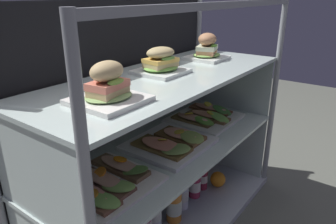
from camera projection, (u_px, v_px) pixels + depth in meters
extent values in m
cube|color=#B3BAC4|center=(168.00, 221.00, 1.50)|extent=(1.26, 0.50, 0.03)
cylinder|color=gray|center=(273.00, 100.00, 1.66)|extent=(0.03, 0.03, 1.01)
cylinder|color=gray|center=(197.00, 85.00, 1.92)|extent=(0.03, 0.03, 1.01)
cube|color=gray|center=(226.00, 5.00, 1.02)|extent=(1.23, 0.02, 0.02)
cube|color=black|center=(125.00, 111.00, 1.45)|extent=(1.20, 0.01, 0.98)
cube|color=silver|center=(228.00, 139.00, 1.88)|extent=(0.01, 0.44, 0.37)
cube|color=silver|center=(168.00, 148.00, 1.36)|extent=(1.22, 0.46, 0.02)
cube|color=silver|center=(37.00, 178.00, 0.85)|extent=(0.01, 0.44, 0.30)
cube|color=silver|center=(232.00, 83.00, 1.75)|extent=(0.01, 0.44, 0.30)
cube|color=silver|center=(168.00, 77.00, 1.25)|extent=(1.22, 0.46, 0.02)
cube|color=white|center=(109.00, 100.00, 0.93)|extent=(0.20, 0.20, 0.02)
ellipsoid|color=#90B76A|center=(109.00, 96.00, 0.92)|extent=(0.15, 0.13, 0.01)
cube|color=#E2BD81|center=(108.00, 92.00, 0.92)|extent=(0.12, 0.09, 0.02)
cube|color=#E57D63|center=(108.00, 85.00, 0.91)|extent=(0.12, 0.09, 0.02)
ellipsoid|color=#7CA23A|center=(116.00, 82.00, 0.88)|extent=(0.07, 0.04, 0.02)
ellipsoid|color=tan|center=(107.00, 71.00, 0.89)|extent=(0.12, 0.09, 0.06)
cube|color=white|center=(161.00, 72.00, 1.26)|extent=(0.18, 0.18, 0.01)
ellipsoid|color=#70AE48|center=(161.00, 67.00, 1.26)|extent=(0.15, 0.13, 0.02)
cube|color=#DABE80|center=(161.00, 65.00, 1.25)|extent=(0.13, 0.10, 0.02)
cube|color=#EEBC53|center=(161.00, 60.00, 1.25)|extent=(0.13, 0.11, 0.02)
ellipsoid|color=#68A544|center=(169.00, 58.00, 1.22)|extent=(0.08, 0.04, 0.01)
ellipsoid|color=tan|center=(161.00, 53.00, 1.24)|extent=(0.14, 0.11, 0.04)
cube|color=white|center=(207.00, 58.00, 1.53)|extent=(0.18, 0.18, 0.02)
ellipsoid|color=#82B254|center=(207.00, 55.00, 1.52)|extent=(0.14, 0.12, 0.02)
cube|color=tan|center=(207.00, 52.00, 1.52)|extent=(0.13, 0.11, 0.02)
cube|color=beige|center=(207.00, 48.00, 1.51)|extent=(0.14, 0.12, 0.02)
ellipsoid|color=#5C9B35|center=(214.00, 45.00, 1.49)|extent=(0.07, 0.05, 0.01)
ellipsoid|color=#AE7851|center=(207.00, 39.00, 1.50)|extent=(0.14, 0.12, 0.06)
cube|color=white|center=(103.00, 184.00, 1.08)|extent=(0.34, 0.31, 0.01)
cube|color=brown|center=(89.00, 196.00, 1.00)|extent=(0.08, 0.23, 0.01)
ellipsoid|color=#7EB452|center=(103.00, 200.00, 0.95)|extent=(0.10, 0.13, 0.03)
ellipsoid|color=#F49C86|center=(88.00, 192.00, 0.99)|extent=(0.07, 0.18, 0.02)
cylinder|color=orange|center=(92.00, 194.00, 0.96)|extent=(0.04, 0.04, 0.02)
cube|color=brown|center=(103.00, 182.00, 1.07)|extent=(0.08, 0.24, 0.01)
ellipsoid|color=#90BF5A|center=(118.00, 186.00, 1.02)|extent=(0.10, 0.14, 0.03)
ellipsoid|color=#E2A68A|center=(103.00, 178.00, 1.06)|extent=(0.07, 0.19, 0.02)
cylinder|color=orange|center=(100.00, 173.00, 1.08)|extent=(0.05, 0.06, 0.03)
cube|color=brown|center=(120.00, 167.00, 1.15)|extent=(0.08, 0.23, 0.02)
ellipsoid|color=#629342|center=(134.00, 170.00, 1.11)|extent=(0.09, 0.12, 0.05)
ellipsoid|color=#E1AA8F|center=(120.00, 164.00, 1.15)|extent=(0.07, 0.18, 0.02)
cylinder|color=orange|center=(120.00, 159.00, 1.16)|extent=(0.06, 0.06, 0.02)
cube|color=white|center=(170.00, 144.00, 1.36)|extent=(0.34, 0.31, 0.02)
cube|color=brown|center=(161.00, 147.00, 1.30)|extent=(0.12, 0.24, 0.01)
ellipsoid|color=#95B85D|center=(176.00, 149.00, 1.26)|extent=(0.13, 0.14, 0.03)
ellipsoid|color=#F5987B|center=(161.00, 144.00, 1.30)|extent=(0.10, 0.19, 0.02)
cylinder|color=yellow|center=(163.00, 140.00, 1.31)|extent=(0.05, 0.05, 0.02)
cube|color=brown|center=(180.00, 136.00, 1.39)|extent=(0.12, 0.21, 0.02)
ellipsoid|color=#90AD4F|center=(192.00, 137.00, 1.35)|extent=(0.11, 0.11, 0.04)
ellipsoid|color=#F4AA8D|center=(180.00, 133.00, 1.39)|extent=(0.10, 0.17, 0.02)
cylinder|color=yellow|center=(179.00, 132.00, 1.37)|extent=(0.05, 0.05, 0.01)
cube|color=white|center=(205.00, 118.00, 1.65)|extent=(0.34, 0.31, 0.01)
cube|color=brown|center=(193.00, 120.00, 1.59)|extent=(0.08, 0.22, 0.01)
ellipsoid|color=#61A238|center=(204.00, 121.00, 1.55)|extent=(0.07, 0.11, 0.03)
ellipsoid|color=#DEA78B|center=(193.00, 117.00, 1.58)|extent=(0.07, 0.17, 0.02)
cylinder|color=yellow|center=(189.00, 114.00, 1.60)|extent=(0.06, 0.06, 0.03)
cube|color=brown|center=(207.00, 117.00, 1.62)|extent=(0.08, 0.23, 0.01)
ellipsoid|color=#84C655|center=(219.00, 117.00, 1.58)|extent=(0.09, 0.13, 0.04)
ellipsoid|color=#E99B7B|center=(207.00, 114.00, 1.62)|extent=(0.07, 0.18, 0.01)
cylinder|color=yellow|center=(211.00, 113.00, 1.61)|extent=(0.07, 0.07, 0.01)
cube|color=brown|center=(210.00, 110.00, 1.73)|extent=(0.08, 0.23, 0.01)
ellipsoid|color=#50913F|center=(222.00, 110.00, 1.68)|extent=(0.09, 0.13, 0.04)
ellipsoid|color=#E6A187|center=(210.00, 107.00, 1.72)|extent=(0.07, 0.19, 0.02)
cylinder|color=yellow|center=(208.00, 104.00, 1.73)|extent=(0.05, 0.05, 0.02)
cylinder|color=#9B273A|center=(121.00, 218.00, 1.19)|extent=(0.04, 0.04, 0.04)
cylinder|color=black|center=(121.00, 212.00, 1.18)|extent=(0.04, 0.04, 0.01)
cylinder|color=#912449|center=(143.00, 203.00, 1.28)|extent=(0.03, 0.03, 0.04)
cylinder|color=gold|center=(143.00, 198.00, 1.27)|extent=(0.04, 0.04, 0.01)
cylinder|color=silver|center=(154.00, 212.00, 1.39)|extent=(0.07, 0.07, 0.19)
cylinder|color=white|center=(154.00, 213.00, 1.39)|extent=(0.07, 0.07, 0.06)
cylinder|color=white|center=(153.00, 190.00, 1.35)|extent=(0.04, 0.04, 0.04)
cylinder|color=white|center=(153.00, 185.00, 1.34)|extent=(0.04, 0.04, 0.02)
cylinder|color=orange|center=(174.00, 204.00, 1.45)|extent=(0.07, 0.07, 0.17)
cylinder|color=silver|center=(174.00, 206.00, 1.46)|extent=(0.07, 0.07, 0.07)
cylinder|color=orange|center=(174.00, 185.00, 1.42)|extent=(0.03, 0.03, 0.03)
cylinder|color=#3270B0|center=(174.00, 181.00, 1.41)|extent=(0.04, 0.04, 0.01)
cylinder|color=white|center=(181.00, 193.00, 1.55)|extent=(0.07, 0.07, 0.15)
cylinder|color=silver|center=(181.00, 194.00, 1.55)|extent=(0.07, 0.07, 0.06)
cylinder|color=white|center=(181.00, 177.00, 1.52)|extent=(0.03, 0.03, 0.04)
cylinder|color=teal|center=(182.00, 172.00, 1.51)|extent=(0.04, 0.04, 0.01)
cylinder|color=#A12A46|center=(195.00, 183.00, 1.63)|extent=(0.06, 0.06, 0.16)
cylinder|color=white|center=(195.00, 185.00, 1.64)|extent=(0.06, 0.06, 0.06)
cylinder|color=maroon|center=(195.00, 166.00, 1.60)|extent=(0.03, 0.03, 0.03)
cylinder|color=black|center=(195.00, 162.00, 1.59)|extent=(0.03, 0.03, 0.01)
cylinder|color=maroon|center=(202.00, 176.00, 1.70)|extent=(0.06, 0.06, 0.15)
cylinder|color=silver|center=(202.00, 177.00, 1.71)|extent=(0.06, 0.06, 0.04)
cylinder|color=#9B1C4C|center=(202.00, 160.00, 1.67)|extent=(0.03, 0.03, 0.05)
cylinder|color=#2A74B9|center=(203.00, 155.00, 1.66)|extent=(0.04, 0.04, 0.01)
sphere|color=orange|center=(206.00, 165.00, 1.88)|extent=(0.07, 0.07, 0.07)
sphere|color=orange|center=(218.00, 179.00, 1.73)|extent=(0.08, 0.08, 0.08)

